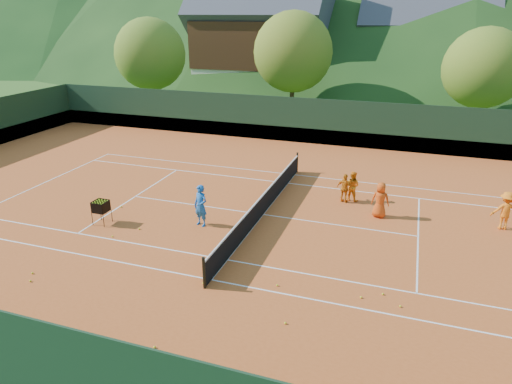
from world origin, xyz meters
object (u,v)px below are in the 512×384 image
(student_c, at_px, (380,200))
(student_d, at_px, (505,211))
(student_a, at_px, (352,186))
(chalet_left, at_px, (261,39))
(student_b, at_px, (345,188))
(chalet_mid, at_px, (424,46))
(coach, at_px, (201,206))
(ball_hopper, at_px, (101,207))
(tennis_net, at_px, (263,204))

(student_c, bearing_deg, student_d, -173.16)
(student_a, xyz_separation_m, chalet_left, (-13.39, 27.11, 4.92))
(student_d, bearing_deg, student_b, -11.32)
(student_a, relative_size, chalet_mid, 0.11)
(coach, bearing_deg, chalet_mid, 95.65)
(student_a, bearing_deg, chalet_left, -47.03)
(ball_hopper, bearing_deg, student_c, 22.18)
(tennis_net, bearing_deg, student_d, 10.79)
(student_b, height_order, chalet_mid, chalet_mid)
(student_b, distance_m, student_d, 6.53)
(ball_hopper, height_order, chalet_mid, chalet_mid)
(student_c, height_order, chalet_mid, chalet_mid)
(student_c, distance_m, student_d, 4.85)
(student_b, xyz_separation_m, student_d, (6.49, -0.70, 0.11))
(coach, distance_m, student_d, 12.23)
(coach, relative_size, student_b, 1.28)
(student_d, xyz_separation_m, ball_hopper, (-15.62, -4.84, -0.05))
(chalet_mid, bearing_deg, coach, -102.69)
(student_c, relative_size, tennis_net, 0.13)
(coach, relative_size, student_a, 1.24)
(student_b, height_order, chalet_left, chalet_left)
(student_b, bearing_deg, coach, 57.17)
(coach, distance_m, ball_hopper, 4.13)
(student_c, distance_m, tennis_net, 4.97)
(student_a, relative_size, student_d, 0.89)
(coach, distance_m, student_b, 6.77)
(tennis_net, distance_m, chalet_mid, 34.81)
(student_c, relative_size, student_d, 0.97)
(chalet_mid, bearing_deg, student_b, -95.25)
(coach, xyz_separation_m, student_c, (6.83, 3.22, -0.10))
(student_d, xyz_separation_m, tennis_net, (-9.60, -1.83, -0.29))
(chalet_mid, bearing_deg, student_c, -92.17)
(student_b, xyz_separation_m, tennis_net, (-3.11, -2.53, -0.18))
(student_c, xyz_separation_m, chalet_mid, (1.24, 32.61, 4.20))
(student_b, xyz_separation_m, student_c, (1.65, -1.14, 0.09))
(coach, distance_m, chalet_left, 33.14)
(student_b, bearing_deg, chalet_mid, -78.15)
(coach, relative_size, chalet_mid, 0.14)
(chalet_mid, bearing_deg, student_a, -94.79)
(tennis_net, bearing_deg, chalet_mid, 79.99)
(coach, height_order, chalet_left, chalet_left)
(chalet_mid, bearing_deg, tennis_net, -100.01)
(student_c, height_order, tennis_net, student_c)
(tennis_net, height_order, ball_hopper, tennis_net)
(student_d, height_order, ball_hopper, student_d)
(tennis_net, bearing_deg, ball_hopper, -153.48)
(tennis_net, xyz_separation_m, chalet_mid, (6.00, 34.00, 4.47))
(student_a, bearing_deg, student_d, -173.00)
(tennis_net, bearing_deg, student_a, 40.41)
(tennis_net, height_order, chalet_mid, chalet_mid)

